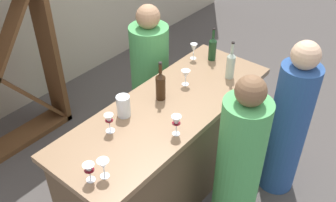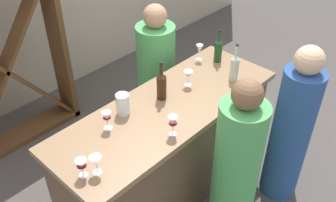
{
  "view_description": "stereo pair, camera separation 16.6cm",
  "coord_description": "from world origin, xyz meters",
  "px_view_note": "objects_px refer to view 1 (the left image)",
  "views": [
    {
      "loc": [
        -1.81,
        -1.47,
        2.79
      ],
      "look_at": [
        0.0,
        0.0,
        1.04
      ],
      "focal_mm": 40.67,
      "sensor_mm": 36.0,
      "label": 1
    },
    {
      "loc": [
        -1.7,
        -1.6,
        2.79
      ],
      "look_at": [
        0.0,
        0.0,
        1.04
      ],
      "focal_mm": 40.67,
      "sensor_mm": 36.0,
      "label": 2
    }
  ],
  "objects_px": {
    "wine_bottle_second_left_clear_pale": "(231,64)",
    "wine_glass_far_left": "(186,75)",
    "wine_glass_far_right": "(194,49)",
    "wine_bottle_center_olive_green": "(213,48)",
    "person_center_guest": "(238,168)",
    "wine_glass_far_center": "(109,120)",
    "person_left_guest": "(288,126)",
    "wine_bottle_leftmost_amber_brown": "(161,85)",
    "wine_glass_near_right": "(89,169)",
    "person_right_guest": "(150,79)",
    "water_pitcher": "(123,106)",
    "wine_glass_near_left": "(176,122)",
    "wine_glass_near_center": "(103,165)"
  },
  "relations": [
    {
      "from": "wine_bottle_second_left_clear_pale",
      "to": "wine_glass_far_left",
      "type": "relative_size",
      "value": 2.47
    },
    {
      "from": "wine_glass_far_right",
      "to": "wine_bottle_center_olive_green",
      "type": "bearing_deg",
      "value": -55.55
    },
    {
      "from": "wine_bottle_center_olive_green",
      "to": "person_center_guest",
      "type": "height_order",
      "value": "person_center_guest"
    },
    {
      "from": "wine_glass_far_left",
      "to": "wine_glass_far_right",
      "type": "height_order",
      "value": "wine_glass_far_right"
    },
    {
      "from": "wine_glass_far_center",
      "to": "person_left_guest",
      "type": "xyz_separation_m",
      "value": [
        1.21,
        -0.86,
        -0.39
      ]
    },
    {
      "from": "wine_bottle_leftmost_amber_brown",
      "to": "person_left_guest",
      "type": "distance_m",
      "value": 1.15
    },
    {
      "from": "wine_glass_near_right",
      "to": "person_center_guest",
      "type": "height_order",
      "value": "person_center_guest"
    },
    {
      "from": "wine_bottle_center_olive_green",
      "to": "wine_bottle_second_left_clear_pale",
      "type": "bearing_deg",
      "value": -118.58
    },
    {
      "from": "wine_bottle_center_olive_green",
      "to": "wine_glass_far_left",
      "type": "bearing_deg",
      "value": -172.93
    },
    {
      "from": "wine_bottle_leftmost_amber_brown",
      "to": "person_right_guest",
      "type": "bearing_deg",
      "value": 48.26
    },
    {
      "from": "wine_glass_far_left",
      "to": "water_pitcher",
      "type": "bearing_deg",
      "value": 169.91
    },
    {
      "from": "wine_glass_far_left",
      "to": "person_right_guest",
      "type": "bearing_deg",
      "value": 68.65
    },
    {
      "from": "wine_bottle_leftmost_amber_brown",
      "to": "water_pitcher",
      "type": "distance_m",
      "value": 0.35
    },
    {
      "from": "wine_glass_far_left",
      "to": "person_center_guest",
      "type": "height_order",
      "value": "person_center_guest"
    },
    {
      "from": "wine_glass_far_left",
      "to": "person_center_guest",
      "type": "xyz_separation_m",
      "value": [
        -0.28,
        -0.72,
        -0.39
      ]
    },
    {
      "from": "wine_glass_near_left",
      "to": "person_left_guest",
      "type": "distance_m",
      "value": 1.12
    },
    {
      "from": "person_right_guest",
      "to": "wine_bottle_leftmost_amber_brown",
      "type": "bearing_deg",
      "value": -33.93
    },
    {
      "from": "wine_bottle_center_olive_green",
      "to": "person_center_guest",
      "type": "bearing_deg",
      "value": -134.32
    },
    {
      "from": "person_center_guest",
      "to": "person_right_guest",
      "type": "distance_m",
      "value": 1.43
    },
    {
      "from": "wine_bottle_leftmost_amber_brown",
      "to": "wine_glass_far_right",
      "type": "distance_m",
      "value": 0.69
    },
    {
      "from": "wine_glass_near_right",
      "to": "person_left_guest",
      "type": "height_order",
      "value": "person_left_guest"
    },
    {
      "from": "wine_glass_far_center",
      "to": "wine_bottle_second_left_clear_pale",
      "type": "bearing_deg",
      "value": -14.19
    },
    {
      "from": "wine_glass_far_left",
      "to": "person_right_guest",
      "type": "distance_m",
      "value": 0.79
    },
    {
      "from": "wine_bottle_leftmost_amber_brown",
      "to": "wine_glass_near_left",
      "type": "height_order",
      "value": "wine_bottle_leftmost_amber_brown"
    },
    {
      "from": "wine_glass_near_right",
      "to": "person_left_guest",
      "type": "xyz_separation_m",
      "value": [
        1.6,
        -0.62,
        -0.38
      ]
    },
    {
      "from": "wine_glass_near_left",
      "to": "wine_glass_far_right",
      "type": "height_order",
      "value": "wine_glass_near_left"
    },
    {
      "from": "wine_glass_near_center",
      "to": "person_center_guest",
      "type": "bearing_deg",
      "value": -30.0
    },
    {
      "from": "water_pitcher",
      "to": "wine_glass_near_center",
      "type": "bearing_deg",
      "value": -146.88
    },
    {
      "from": "wine_glass_far_right",
      "to": "wine_glass_far_center",
      "type": "bearing_deg",
      "value": -173.28
    },
    {
      "from": "wine_glass_near_right",
      "to": "wine_glass_far_right",
      "type": "distance_m",
      "value": 1.63
    },
    {
      "from": "wine_glass_near_left",
      "to": "wine_bottle_leftmost_amber_brown",
      "type": "bearing_deg",
      "value": 54.4
    },
    {
      "from": "wine_bottle_second_left_clear_pale",
      "to": "wine_glass_far_center",
      "type": "distance_m",
      "value": 1.17
    },
    {
      "from": "person_left_guest",
      "to": "wine_bottle_center_olive_green",
      "type": "bearing_deg",
      "value": 15.18
    },
    {
      "from": "wine_glass_near_right",
      "to": "person_right_guest",
      "type": "height_order",
      "value": "person_right_guest"
    },
    {
      "from": "wine_bottle_center_olive_green",
      "to": "person_right_guest",
      "type": "distance_m",
      "value": 0.75
    },
    {
      "from": "wine_bottle_center_olive_green",
      "to": "wine_glass_far_right",
      "type": "distance_m",
      "value": 0.17
    },
    {
      "from": "wine_bottle_second_left_clear_pale",
      "to": "wine_glass_far_left",
      "type": "xyz_separation_m",
      "value": [
        -0.33,
        0.23,
        -0.03
      ]
    },
    {
      "from": "wine_bottle_leftmost_amber_brown",
      "to": "water_pitcher",
      "type": "relative_size",
      "value": 1.96
    },
    {
      "from": "wine_glass_near_right",
      "to": "water_pitcher",
      "type": "distance_m",
      "value": 0.65
    },
    {
      "from": "wine_glass_far_center",
      "to": "person_left_guest",
      "type": "height_order",
      "value": "person_left_guest"
    },
    {
      "from": "wine_glass_near_center",
      "to": "wine_glass_far_left",
      "type": "xyz_separation_m",
      "value": [
        1.13,
        0.22,
        -0.0
      ]
    },
    {
      "from": "wine_glass_near_left",
      "to": "water_pitcher",
      "type": "bearing_deg",
      "value": 100.53
    },
    {
      "from": "wine_glass_far_right",
      "to": "wine_bottle_leftmost_amber_brown",
      "type": "bearing_deg",
      "value": -165.95
    },
    {
      "from": "wine_bottle_second_left_clear_pale",
      "to": "person_left_guest",
      "type": "relative_size",
      "value": 0.23
    },
    {
      "from": "wine_bottle_center_olive_green",
      "to": "wine_glass_near_left",
      "type": "height_order",
      "value": "wine_bottle_center_olive_green"
    },
    {
      "from": "wine_glass_far_right",
      "to": "wine_glass_near_right",
      "type": "bearing_deg",
      "value": -166.59
    },
    {
      "from": "wine_glass_far_center",
      "to": "water_pitcher",
      "type": "distance_m",
      "value": 0.2
    },
    {
      "from": "wine_glass_near_right",
      "to": "wine_glass_far_right",
      "type": "height_order",
      "value": "wine_glass_far_right"
    },
    {
      "from": "wine_bottle_center_olive_green",
      "to": "wine_glass_far_left",
      "type": "height_order",
      "value": "wine_bottle_center_olive_green"
    },
    {
      "from": "wine_glass_near_center",
      "to": "water_pitcher",
      "type": "distance_m",
      "value": 0.61
    }
  ]
}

